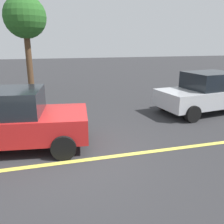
# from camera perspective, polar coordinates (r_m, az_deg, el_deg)

# --- Properties ---
(ground_plane) EXTENTS (80.00, 80.00, 0.00)m
(ground_plane) POSITION_cam_1_polar(r_m,az_deg,el_deg) (6.19, -10.12, -11.68)
(ground_plane) COLOR #2D2D30
(lane_marking_centre) EXTENTS (28.00, 0.16, 0.01)m
(lane_marking_centre) POSITION_cam_1_polar(r_m,az_deg,el_deg) (7.05, 15.17, -8.34)
(lane_marking_centre) COLOR #E0D14C
(car_red_approaching) EXTENTS (4.17, 2.48, 1.67)m
(car_red_approaching) POSITION_cam_1_polar(r_m,az_deg,el_deg) (7.15, -22.54, -1.64)
(car_red_approaching) COLOR red
(car_red_approaching) RESTS_ON ground_plane
(car_silver_far_lane) EXTENTS (4.18, 2.43, 1.69)m
(car_silver_far_lane) POSITION_cam_1_polar(r_m,az_deg,el_deg) (10.81, 21.44, 4.30)
(car_silver_far_lane) COLOR #B7BABF
(car_silver_far_lane) RESTS_ON ground_plane
(tree_left_verge) EXTENTS (2.20, 2.20, 5.23)m
(tree_left_verge) POSITION_cam_1_polar(r_m,az_deg,el_deg) (14.13, -19.99, 20.19)
(tree_left_verge) COLOR #513823
(tree_left_verge) RESTS_ON ground_plane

